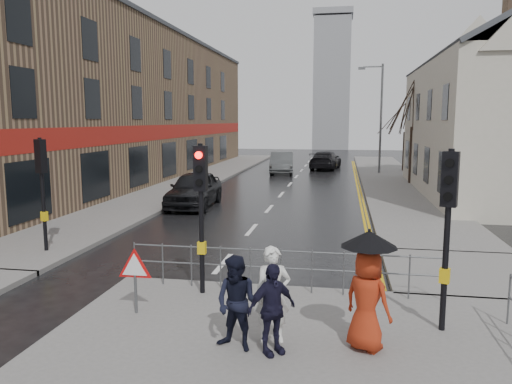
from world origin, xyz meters
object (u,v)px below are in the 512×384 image
at_px(pedestrian_b, 237,303).
at_px(pedestrian_with_umbrella, 368,286).
at_px(pedestrian_a, 273,294).
at_px(pedestrian_d, 272,309).
at_px(car_mid, 282,163).
at_px(car_parked, 194,189).

bearing_deg(pedestrian_b, pedestrian_with_umbrella, 28.30).
relative_size(pedestrian_a, pedestrian_with_umbrella, 0.82).
height_order(pedestrian_d, car_mid, pedestrian_d).
xyz_separation_m(pedestrian_b, pedestrian_with_umbrella, (2.18, 0.38, 0.31)).
relative_size(pedestrian_a, car_parked, 0.35).
bearing_deg(pedestrian_a, pedestrian_with_umbrella, -13.65).
relative_size(pedestrian_b, car_parked, 0.34).
xyz_separation_m(pedestrian_a, car_parked, (-5.70, 14.02, -0.17)).
xyz_separation_m(pedestrian_d, car_mid, (-3.53, 30.22, -0.11)).
bearing_deg(pedestrian_a, pedestrian_d, -96.56).
height_order(pedestrian_a, pedestrian_b, pedestrian_a).
height_order(pedestrian_with_umbrella, car_parked, pedestrian_with_umbrella).
xyz_separation_m(pedestrian_with_umbrella, car_parked, (-7.33, 14.06, -0.44)).
bearing_deg(pedestrian_d, pedestrian_a, 55.36).
xyz_separation_m(car_parked, car_mid, (2.22, 15.72, -0.02)).
xyz_separation_m(pedestrian_a, pedestrian_b, (-0.56, -0.42, -0.04)).
height_order(pedestrian_a, pedestrian_with_umbrella, pedestrian_with_umbrella).
bearing_deg(pedestrian_with_umbrella, pedestrian_b, -170.12).
xyz_separation_m(pedestrian_a, car_mid, (-3.48, 29.74, -0.19)).
xyz_separation_m(pedestrian_b, pedestrian_d, (0.60, -0.06, -0.04)).
relative_size(pedestrian_d, car_mid, 0.32).
bearing_deg(pedestrian_with_umbrella, car_mid, 99.73).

